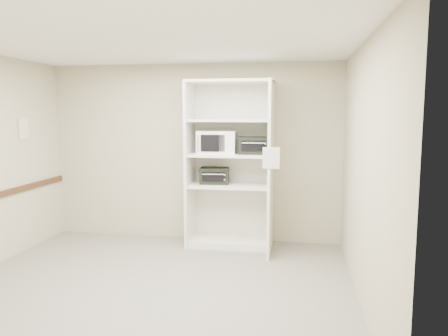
% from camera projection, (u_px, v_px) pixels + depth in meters
% --- Properties ---
extents(floor, '(4.50, 4.00, 0.01)m').
position_uv_depth(floor, '(153.00, 286.00, 4.94)').
color(floor, slate).
rests_on(floor, ground).
extents(ceiling, '(4.50, 4.00, 0.01)m').
position_uv_depth(ceiling, '(148.00, 42.00, 4.61)').
color(ceiling, white).
extents(wall_back, '(4.50, 0.02, 2.70)m').
position_uv_depth(wall_back, '(193.00, 153.00, 6.73)').
color(wall_back, '#B2A989').
rests_on(wall_back, ground).
extents(wall_front, '(4.50, 0.02, 2.70)m').
position_uv_depth(wall_front, '(49.00, 206.00, 2.82)').
color(wall_front, '#B2A989').
rests_on(wall_front, ground).
extents(wall_right, '(0.02, 4.00, 2.70)m').
position_uv_depth(wall_right, '(364.00, 173.00, 4.41)').
color(wall_right, '#B2A989').
rests_on(wall_right, ground).
extents(shelving_unit, '(1.24, 0.92, 2.42)m').
position_uv_depth(shelving_unit, '(233.00, 170.00, 6.36)').
color(shelving_unit, white).
rests_on(shelving_unit, floor).
extents(microwave, '(0.58, 0.46, 0.33)m').
position_uv_depth(microwave, '(217.00, 142.00, 6.32)').
color(microwave, white).
rests_on(microwave, shelving_unit).
extents(toaster_oven_upper, '(0.45, 0.36, 0.24)m').
position_uv_depth(toaster_oven_upper, '(254.00, 145.00, 6.27)').
color(toaster_oven_upper, black).
rests_on(toaster_oven_upper, shelving_unit).
extents(toaster_oven_lower, '(0.45, 0.36, 0.23)m').
position_uv_depth(toaster_oven_lower, '(215.00, 176.00, 6.45)').
color(toaster_oven_lower, black).
rests_on(toaster_oven_lower, shelving_unit).
extents(paper_sign, '(0.21, 0.01, 0.27)m').
position_uv_depth(paper_sign, '(271.00, 158.00, 5.62)').
color(paper_sign, white).
rests_on(paper_sign, shelving_unit).
extents(wall_poster, '(0.01, 0.22, 0.30)m').
position_uv_depth(wall_poster, '(23.00, 129.00, 6.15)').
color(wall_poster, white).
rests_on(wall_poster, wall_left).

